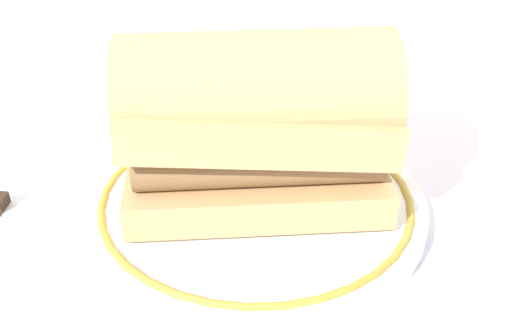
% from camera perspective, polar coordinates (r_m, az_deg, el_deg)
% --- Properties ---
extents(ground_plane, '(1.50, 1.50, 0.00)m').
position_cam_1_polar(ground_plane, '(0.47, 1.46, -6.21)').
color(ground_plane, silver).
extents(plate, '(0.25, 0.25, 0.01)m').
position_cam_1_polar(plate, '(0.49, 0.00, -3.72)').
color(plate, white).
rests_on(plate, ground_plane).
extents(sausage_sandwich, '(0.20, 0.12, 0.13)m').
position_cam_1_polar(sausage_sandwich, '(0.45, 0.00, 3.43)').
color(sausage_sandwich, tan).
rests_on(sausage_sandwich, plate).
extents(butter_knife, '(0.14, 0.02, 0.01)m').
position_cam_1_polar(butter_knife, '(0.52, -20.80, -3.76)').
color(butter_knife, silver).
rests_on(butter_knife, ground_plane).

